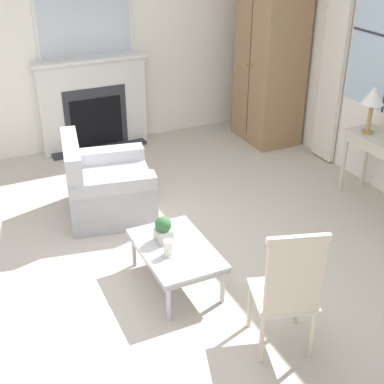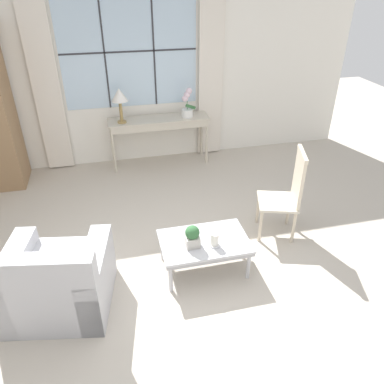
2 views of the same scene
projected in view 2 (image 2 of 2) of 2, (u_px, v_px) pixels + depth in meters
ground_plane at (170, 281)px, 3.88m from camera, size 14.00×14.00×0.00m
wall_back_windowed at (131, 74)px, 5.67m from camera, size 7.20×0.14×2.80m
console_table at (159, 124)px, 5.88m from camera, size 1.57×0.41×0.77m
table_lamp at (119, 97)px, 5.47m from camera, size 0.25×0.25×0.52m
potted_orchid at (187, 105)px, 5.80m from camera, size 0.23×0.18×0.45m
armchair_upholstered at (57, 282)px, 3.47m from camera, size 1.08×1.04×0.86m
side_chair_wooden at (288, 191)px, 4.29m from camera, size 0.55×0.55×1.09m
coffee_table at (204, 244)px, 3.88m from camera, size 0.91×0.59×0.38m
potted_plant_small at (192, 236)px, 3.72m from camera, size 0.14×0.14×0.24m
pillar_candle at (215, 240)px, 3.75m from camera, size 0.11×0.11×0.16m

